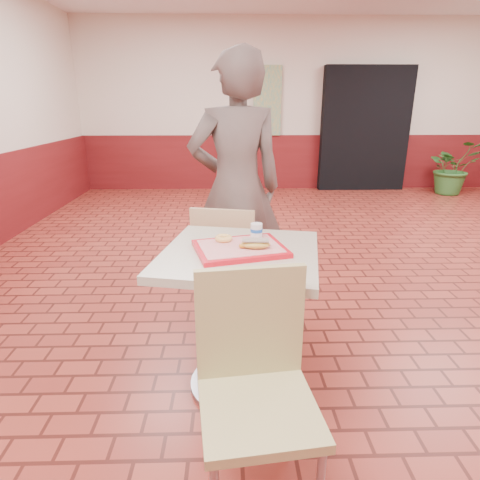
{
  "coord_description": "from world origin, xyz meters",
  "views": [
    {
      "loc": [
        -1.3,
        -2.68,
        1.56
      ],
      "look_at": [
        -1.25,
        -0.73,
        0.9
      ],
      "focal_mm": 30.0,
      "sensor_mm": 36.0,
      "label": 1
    }
  ],
  "objects_px": {
    "ring_donut": "(224,238)",
    "potted_plant": "(452,167)",
    "chair_main_front": "(255,379)",
    "main_table": "(240,298)",
    "chair_main_back": "(226,262)",
    "long_john_donut": "(255,244)",
    "paper_cup": "(256,231)",
    "customer": "(236,189)",
    "serving_tray": "(240,248)"
  },
  "relations": [
    {
      "from": "ring_donut",
      "to": "long_john_donut",
      "type": "bearing_deg",
      "value": -36.72
    },
    {
      "from": "long_john_donut",
      "to": "paper_cup",
      "type": "xyz_separation_m",
      "value": [
        0.02,
        0.16,
        0.02
      ]
    },
    {
      "from": "ring_donut",
      "to": "potted_plant",
      "type": "xyz_separation_m",
      "value": [
        4.02,
        5.05,
        -0.4
      ]
    },
    {
      "from": "customer",
      "to": "chair_main_back",
      "type": "bearing_deg",
      "value": 65.3
    },
    {
      "from": "long_john_donut",
      "to": "paper_cup",
      "type": "bearing_deg",
      "value": 83.31
    },
    {
      "from": "chair_main_front",
      "to": "chair_main_back",
      "type": "xyz_separation_m",
      "value": [
        -0.12,
        1.29,
        -0.02
      ]
    },
    {
      "from": "paper_cup",
      "to": "long_john_donut",
      "type": "bearing_deg",
      "value": -96.69
    },
    {
      "from": "ring_donut",
      "to": "chair_main_front",
      "type": "bearing_deg",
      "value": -79.88
    },
    {
      "from": "chair_main_back",
      "to": "potted_plant",
      "type": "distance_m",
      "value": 6.01
    },
    {
      "from": "chair_main_front",
      "to": "customer",
      "type": "height_order",
      "value": "customer"
    },
    {
      "from": "customer",
      "to": "chair_main_front",
      "type": "bearing_deg",
      "value": 80.22
    },
    {
      "from": "chair_main_front",
      "to": "ring_donut",
      "type": "xyz_separation_m",
      "value": [
        -0.13,
        0.72,
        0.34
      ]
    },
    {
      "from": "long_john_donut",
      "to": "main_table",
      "type": "bearing_deg",
      "value": 153.63
    },
    {
      "from": "customer",
      "to": "potted_plant",
      "type": "relative_size",
      "value": 2.02
    },
    {
      "from": "chair_main_front",
      "to": "long_john_donut",
      "type": "distance_m",
      "value": 0.69
    },
    {
      "from": "long_john_donut",
      "to": "paper_cup",
      "type": "distance_m",
      "value": 0.16
    },
    {
      "from": "chair_main_back",
      "to": "long_john_donut",
      "type": "bearing_deg",
      "value": 114.65
    },
    {
      "from": "customer",
      "to": "ring_donut",
      "type": "distance_m",
      "value": 0.9
    },
    {
      "from": "chair_main_back",
      "to": "potted_plant",
      "type": "relative_size",
      "value": 0.97
    },
    {
      "from": "customer",
      "to": "paper_cup",
      "type": "bearing_deg",
      "value": 85.01
    },
    {
      "from": "ring_donut",
      "to": "potted_plant",
      "type": "distance_m",
      "value": 6.47
    },
    {
      "from": "ring_donut",
      "to": "long_john_donut",
      "type": "relative_size",
      "value": 0.58
    },
    {
      "from": "long_john_donut",
      "to": "chair_main_back",
      "type": "bearing_deg",
      "value": 102.37
    },
    {
      "from": "chair_main_front",
      "to": "paper_cup",
      "type": "xyz_separation_m",
      "value": [
        0.05,
        0.76,
        0.37
      ]
    },
    {
      "from": "chair_main_front",
      "to": "customer",
      "type": "distance_m",
      "value": 1.67
    },
    {
      "from": "serving_tray",
      "to": "long_john_donut",
      "type": "relative_size",
      "value": 2.76
    },
    {
      "from": "paper_cup",
      "to": "main_table",
      "type": "bearing_deg",
      "value": -126.67
    },
    {
      "from": "chair_main_back",
      "to": "potted_plant",
      "type": "xyz_separation_m",
      "value": [
        4.01,
        4.48,
        -0.04
      ]
    },
    {
      "from": "potted_plant",
      "to": "serving_tray",
      "type": "bearing_deg",
      "value": -127.48
    },
    {
      "from": "customer",
      "to": "ring_donut",
      "type": "height_order",
      "value": "customer"
    },
    {
      "from": "chair_main_back",
      "to": "serving_tray",
      "type": "distance_m",
      "value": 0.74
    },
    {
      "from": "ring_donut",
      "to": "paper_cup",
      "type": "height_order",
      "value": "paper_cup"
    },
    {
      "from": "chair_main_front",
      "to": "main_table",
      "type": "bearing_deg",
      "value": 86.67
    },
    {
      "from": "ring_donut",
      "to": "long_john_donut",
      "type": "height_order",
      "value": "long_john_donut"
    },
    {
      "from": "chair_main_front",
      "to": "potted_plant",
      "type": "relative_size",
      "value": 1.01
    },
    {
      "from": "main_table",
      "to": "paper_cup",
      "type": "xyz_separation_m",
      "value": [
        0.09,
        0.12,
        0.34
      ]
    },
    {
      "from": "long_john_donut",
      "to": "potted_plant",
      "type": "xyz_separation_m",
      "value": [
        3.86,
        5.17,
        -0.41
      ]
    },
    {
      "from": "main_table",
      "to": "long_john_donut",
      "type": "relative_size",
      "value": 5.15
    },
    {
      "from": "chair_main_front",
      "to": "chair_main_back",
      "type": "height_order",
      "value": "chair_main_front"
    },
    {
      "from": "customer",
      "to": "potted_plant",
      "type": "distance_m",
      "value": 5.75
    },
    {
      "from": "serving_tray",
      "to": "long_john_donut",
      "type": "xyz_separation_m",
      "value": [
        0.07,
        -0.04,
        0.04
      ]
    },
    {
      "from": "potted_plant",
      "to": "ring_donut",
      "type": "bearing_deg",
      "value": -128.53
    },
    {
      "from": "customer",
      "to": "main_table",
      "type": "bearing_deg",
      "value": 78.76
    },
    {
      "from": "customer",
      "to": "serving_tray",
      "type": "xyz_separation_m",
      "value": [
        0.0,
        -0.98,
        -0.11
      ]
    },
    {
      "from": "serving_tray",
      "to": "paper_cup",
      "type": "height_order",
      "value": "paper_cup"
    },
    {
      "from": "long_john_donut",
      "to": "paper_cup",
      "type": "relative_size",
      "value": 1.98
    },
    {
      "from": "chair_main_front",
      "to": "serving_tray",
      "type": "bearing_deg",
      "value": 86.67
    },
    {
      "from": "customer",
      "to": "potted_plant",
      "type": "bearing_deg",
      "value": -144.79
    },
    {
      "from": "paper_cup",
      "to": "chair_main_front",
      "type": "bearing_deg",
      "value": -93.83
    },
    {
      "from": "chair_main_back",
      "to": "ring_donut",
      "type": "xyz_separation_m",
      "value": [
        -0.01,
        -0.57,
        0.37
      ]
    }
  ]
}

